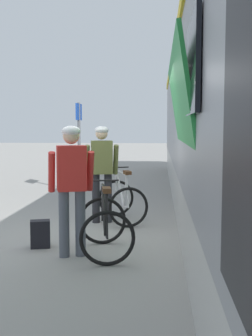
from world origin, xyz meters
TOP-DOWN VIEW (x-y plane):
  - ground_plane at (0.00, 0.00)m, footprint 80.00×80.00m
  - cyclist_near_in_olive at (-0.11, 1.17)m, footprint 0.65×0.39m
  - cyclist_far_in_red at (-0.23, -0.91)m, footprint 0.66×0.44m
  - bicycle_near_white at (0.25, 1.27)m, footprint 1.01×1.24m
  - bicycle_far_black at (0.19, -0.79)m, footprint 0.90×1.19m
  - backpack_on_platform at (-0.78, -0.54)m, footprint 0.32×0.25m
  - platform_sign_post at (-1.25, 4.96)m, footprint 0.08×0.70m

SIDE VIEW (x-z plane):
  - ground_plane at x=0.00m, z-range 0.00..0.00m
  - backpack_on_platform at x=-0.78m, z-range 0.00..0.40m
  - bicycle_near_white at x=0.25m, z-range -0.09..0.89m
  - bicycle_far_black at x=0.19m, z-range -0.09..0.89m
  - cyclist_near_in_olive at x=-0.11m, z-range 0.17..1.94m
  - cyclist_far_in_red at x=-0.23m, z-range 0.17..1.94m
  - platform_sign_post at x=-1.25m, z-range 0.42..2.82m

